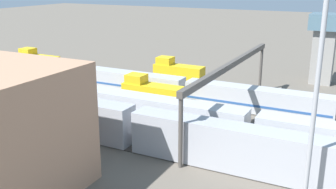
{
  "coord_description": "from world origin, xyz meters",
  "views": [
    {
      "loc": [
        -23.69,
        53.1,
        20.26
      ],
      "look_at": [
        3.4,
        0.08,
        2.5
      ],
      "focal_mm": 42.21,
      "sensor_mm": 36.0,
      "label": 1
    }
  ],
  "objects_px": {
    "train_on_track_6": "(58,113)",
    "train_on_track_2": "(174,88)",
    "train_on_track_3": "(151,94)",
    "train_on_track_1": "(38,62)",
    "train_on_track_5": "(161,117)",
    "train_on_track_0": "(178,73)",
    "control_tower": "(324,43)",
    "signal_gantry": "(232,69)",
    "light_mast_3": "(322,39)"
  },
  "relations": [
    {
      "from": "train_on_track_6",
      "to": "train_on_track_0",
      "type": "bearing_deg",
      "value": -96.77
    },
    {
      "from": "train_on_track_1",
      "to": "train_on_track_5",
      "type": "xyz_separation_m",
      "value": [
        -41.58,
        20.0,
        0.46
      ]
    },
    {
      "from": "train_on_track_0",
      "to": "train_on_track_1",
      "type": "height_order",
      "value": "same"
    },
    {
      "from": "signal_gantry",
      "to": "train_on_track_1",
      "type": "bearing_deg",
      "value": -11.84
    },
    {
      "from": "train_on_track_5",
      "to": "train_on_track_3",
      "type": "bearing_deg",
      "value": -54.17
    },
    {
      "from": "train_on_track_6",
      "to": "signal_gantry",
      "type": "bearing_deg",
      "value": -142.27
    },
    {
      "from": "train_on_track_3",
      "to": "train_on_track_6",
      "type": "bearing_deg",
      "value": 68.07
    },
    {
      "from": "train_on_track_6",
      "to": "train_on_track_1",
      "type": "relative_size",
      "value": 7.14
    },
    {
      "from": "train_on_track_0",
      "to": "train_on_track_3",
      "type": "relative_size",
      "value": 1.0
    },
    {
      "from": "light_mast_3",
      "to": "control_tower",
      "type": "distance_m",
      "value": 47.53
    },
    {
      "from": "train_on_track_6",
      "to": "train_on_track_3",
      "type": "xyz_separation_m",
      "value": [
        -6.04,
        -15.0,
        -0.46
      ]
    },
    {
      "from": "train_on_track_1",
      "to": "train_on_track_3",
      "type": "bearing_deg",
      "value": 163.77
    },
    {
      "from": "train_on_track_0",
      "to": "train_on_track_3",
      "type": "xyz_separation_m",
      "value": [
        -2.48,
        15.0,
        0.0
      ]
    },
    {
      "from": "train_on_track_2",
      "to": "light_mast_3",
      "type": "distance_m",
      "value": 36.79
    },
    {
      "from": "signal_gantry",
      "to": "control_tower",
      "type": "distance_m",
      "value": 29.83
    },
    {
      "from": "train_on_track_3",
      "to": "train_on_track_1",
      "type": "relative_size",
      "value": 1.0
    },
    {
      "from": "train_on_track_2",
      "to": "train_on_track_1",
      "type": "relative_size",
      "value": 13.9
    },
    {
      "from": "train_on_track_2",
      "to": "train_on_track_5",
      "type": "distance_m",
      "value": 15.99
    },
    {
      "from": "train_on_track_5",
      "to": "light_mast_3",
      "type": "bearing_deg",
      "value": 156.72
    },
    {
      "from": "train_on_track_0",
      "to": "train_on_track_2",
      "type": "height_order",
      "value": "train_on_track_0"
    },
    {
      "from": "train_on_track_1",
      "to": "train_on_track_5",
      "type": "relative_size",
      "value": 0.08
    },
    {
      "from": "train_on_track_1",
      "to": "signal_gantry",
      "type": "height_order",
      "value": "signal_gantry"
    },
    {
      "from": "train_on_track_3",
      "to": "train_on_track_2",
      "type": "distance_m",
      "value": 5.28
    },
    {
      "from": "train_on_track_0",
      "to": "light_mast_3",
      "type": "relative_size",
      "value": 0.42
    },
    {
      "from": "train_on_track_0",
      "to": "train_on_track_2",
      "type": "bearing_deg",
      "value": 112.71
    },
    {
      "from": "train_on_track_6",
      "to": "train_on_track_2",
      "type": "height_order",
      "value": "train_on_track_6"
    },
    {
      "from": "train_on_track_0",
      "to": "train_on_track_2",
      "type": "relative_size",
      "value": 0.07
    },
    {
      "from": "train_on_track_6",
      "to": "signal_gantry",
      "type": "relative_size",
      "value": 2.04
    },
    {
      "from": "train_on_track_0",
      "to": "light_mast_3",
      "type": "xyz_separation_m",
      "value": [
        -29.25,
        33.41,
        13.19
      ]
    },
    {
      "from": "train_on_track_0",
      "to": "train_on_track_5",
      "type": "height_order",
      "value": "same"
    },
    {
      "from": "train_on_track_0",
      "to": "train_on_track_3",
      "type": "bearing_deg",
      "value": 99.39
    },
    {
      "from": "train_on_track_1",
      "to": "train_on_track_5",
      "type": "height_order",
      "value": "same"
    },
    {
      "from": "train_on_track_5",
      "to": "control_tower",
      "type": "relative_size",
      "value": 8.8
    },
    {
      "from": "train_on_track_3",
      "to": "train_on_track_2",
      "type": "xyz_separation_m",
      "value": [
        -1.7,
        -5.0,
        -0.11
      ]
    },
    {
      "from": "train_on_track_6",
      "to": "signal_gantry",
      "type": "distance_m",
      "value": 25.02
    },
    {
      "from": "train_on_track_3",
      "to": "control_tower",
      "type": "distance_m",
      "value": 36.73
    },
    {
      "from": "train_on_track_0",
      "to": "train_on_track_2",
      "type": "xyz_separation_m",
      "value": [
        -4.18,
        10.0,
        -0.11
      ]
    },
    {
      "from": "train_on_track_3",
      "to": "train_on_track_2",
      "type": "height_order",
      "value": "train_on_track_3"
    },
    {
      "from": "train_on_track_0",
      "to": "train_on_track_3",
      "type": "distance_m",
      "value": 15.2
    },
    {
      "from": "train_on_track_0",
      "to": "signal_gantry",
      "type": "bearing_deg",
      "value": 136.54
    },
    {
      "from": "train_on_track_6",
      "to": "train_on_track_3",
      "type": "distance_m",
      "value": 16.18
    },
    {
      "from": "train_on_track_6",
      "to": "train_on_track_2",
      "type": "bearing_deg",
      "value": -111.16
    },
    {
      "from": "train_on_track_3",
      "to": "signal_gantry",
      "type": "bearing_deg",
      "value": 180.0
    },
    {
      "from": "train_on_track_0",
      "to": "control_tower",
      "type": "distance_m",
      "value": 29.02
    },
    {
      "from": "train_on_track_6",
      "to": "train_on_track_3",
      "type": "height_order",
      "value": "same"
    },
    {
      "from": "signal_gantry",
      "to": "train_on_track_2",
      "type": "bearing_deg",
      "value": -23.24
    },
    {
      "from": "train_on_track_1",
      "to": "signal_gantry",
      "type": "relative_size",
      "value": 0.29
    },
    {
      "from": "train_on_track_1",
      "to": "train_on_track_5",
      "type": "distance_m",
      "value": 46.14
    },
    {
      "from": "train_on_track_6",
      "to": "light_mast_3",
      "type": "height_order",
      "value": "light_mast_3"
    },
    {
      "from": "train_on_track_2",
      "to": "train_on_track_1",
      "type": "height_order",
      "value": "train_on_track_1"
    }
  ]
}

